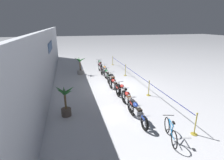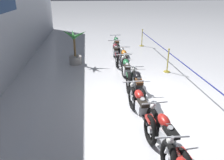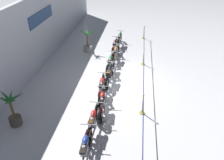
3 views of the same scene
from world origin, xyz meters
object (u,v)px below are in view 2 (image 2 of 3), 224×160
(motorcycle_red_3, at_px, (140,108))
(stanchion_far_left, at_px, (221,97))
(stanchion_far_right, at_px, (142,40))
(potted_palm_right_of_row, at_px, (75,51))
(motorcycle_green_8, at_px, (117,46))
(motorcycle_red_2, at_px, (166,138))
(motorcycle_green_5, at_px, (126,72))
(motorcycle_maroon_7, at_px, (116,53))
(motorcycle_orange_6, at_px, (124,61))
(stanchion_mid_right, at_px, (168,64))
(motorcycle_black_4, at_px, (138,87))

(motorcycle_red_3, xyz_separation_m, stanchion_far_left, (-0.17, -2.08, 0.30))
(stanchion_far_right, bearing_deg, potted_palm_right_of_row, 127.76)
(motorcycle_green_8, bearing_deg, motorcycle_red_2, -179.99)
(stanchion_far_left, distance_m, stanchion_far_right, 8.57)
(motorcycle_green_5, height_order, potted_palm_right_of_row, potted_palm_right_of_row)
(motorcycle_red_2, height_order, motorcycle_maroon_7, motorcycle_red_2)
(motorcycle_red_3, distance_m, motorcycle_maroon_7, 5.38)
(stanchion_far_left, bearing_deg, potted_palm_right_of_row, 36.33)
(motorcycle_green_8, distance_m, potted_palm_right_of_row, 2.59)
(motorcycle_orange_6, distance_m, stanchion_mid_right, 1.87)
(motorcycle_red_2, bearing_deg, motorcycle_red_3, 10.97)
(motorcycle_red_2, bearing_deg, motorcycle_maroon_7, 1.90)
(motorcycle_red_2, height_order, motorcycle_red_3, motorcycle_red_2)
(motorcycle_red_2, relative_size, motorcycle_green_8, 1.01)
(motorcycle_green_8, distance_m, stanchion_far_left, 7.09)
(motorcycle_red_2, distance_m, motorcycle_maroon_7, 6.66)
(stanchion_mid_right, bearing_deg, stanchion_far_right, 0.00)
(motorcycle_green_5, relative_size, stanchion_far_left, 0.17)
(stanchion_far_left, distance_m, stanchion_mid_right, 3.92)
(motorcycle_green_5, height_order, motorcycle_green_8, motorcycle_green_5)
(motorcycle_orange_6, bearing_deg, potted_palm_right_of_row, 60.67)
(potted_palm_right_of_row, distance_m, stanchion_mid_right, 4.31)
(potted_palm_right_of_row, distance_m, stanchion_far_left, 6.77)
(motorcycle_green_5, height_order, motorcycle_orange_6, motorcycle_green_5)
(motorcycle_red_3, xyz_separation_m, potted_palm_right_of_row, (5.28, 1.93, 0.17))
(motorcycle_red_3, bearing_deg, motorcycle_green_5, -1.74)
(motorcycle_maroon_7, distance_m, motorcycle_green_8, 1.31)
(stanchion_far_right, bearing_deg, motorcycle_black_4, 165.29)
(motorcycle_black_4, bearing_deg, potted_palm_right_of_row, 28.35)
(stanchion_mid_right, bearing_deg, motorcycle_green_5, 118.91)
(motorcycle_green_8, height_order, stanchion_mid_right, stanchion_mid_right)
(motorcycle_black_4, relative_size, motorcycle_green_5, 0.93)
(motorcycle_black_4, distance_m, motorcycle_maroon_7, 4.09)
(motorcycle_green_5, distance_m, stanchion_mid_right, 2.29)
(motorcycle_red_2, distance_m, motorcycle_red_3, 1.30)
(motorcycle_red_2, xyz_separation_m, motorcycle_orange_6, (5.34, 0.01, -0.00))
(motorcycle_red_3, height_order, stanchion_far_right, stanchion_far_right)
(motorcycle_orange_6, distance_m, stanchion_far_right, 4.70)
(stanchion_far_right, bearing_deg, motorcycle_maroon_7, 145.69)
(motorcycle_black_4, xyz_separation_m, motorcycle_green_5, (1.32, 0.14, 0.00))
(motorcycle_green_5, height_order, stanchion_mid_right, stanchion_mid_right)
(motorcycle_black_4, xyz_separation_m, motorcycle_maroon_7, (4.08, 0.19, -0.01))
(motorcycle_red_2, xyz_separation_m, motorcycle_green_8, (7.95, 0.00, -0.00))
(motorcycle_orange_6, relative_size, stanchion_far_left, 0.15)
(motorcycle_red_3, bearing_deg, motorcycle_maroon_7, -0.28)
(motorcycle_red_3, relative_size, motorcycle_black_4, 1.05)
(potted_palm_right_of_row, bearing_deg, stanchion_mid_right, -111.20)
(motorcycle_red_2, bearing_deg, motorcycle_green_8, 0.01)
(motorcycle_black_4, bearing_deg, stanchion_far_right, -14.71)
(motorcycle_green_8, bearing_deg, motorcycle_green_5, 177.65)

